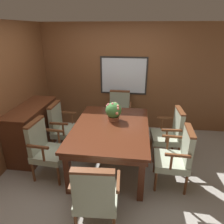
{
  "coord_description": "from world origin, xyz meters",
  "views": [
    {
      "loc": [
        0.57,
        -2.76,
        2.31
      ],
      "look_at": [
        0.16,
        0.4,
        0.97
      ],
      "focal_mm": 32.0,
      "sensor_mm": 36.0,
      "label": 1
    }
  ],
  "objects_px": {
    "chair_head_near": "(96,195)",
    "potted_plant": "(114,111)",
    "chair_left_near": "(45,147)",
    "chair_head_far": "(119,111)",
    "dining_table": "(111,131)",
    "chair_left_far": "(63,126)",
    "sideboard_cabinet": "(34,130)",
    "chair_right_far": "(170,132)",
    "chair_right_near": "(177,155)"
  },
  "relations": [
    {
      "from": "chair_head_near",
      "to": "chair_left_far",
      "type": "bearing_deg",
      "value": -62.33
    },
    {
      "from": "chair_head_near",
      "to": "potted_plant",
      "type": "relative_size",
      "value": 2.84
    },
    {
      "from": "sideboard_cabinet",
      "to": "chair_left_near",
      "type": "bearing_deg",
      "value": -50.01
    },
    {
      "from": "chair_right_near",
      "to": "sideboard_cabinet",
      "type": "xyz_separation_m",
      "value": [
        -2.62,
        0.6,
        -0.05
      ]
    },
    {
      "from": "chair_left_near",
      "to": "dining_table",
      "type": "bearing_deg",
      "value": -63.84
    },
    {
      "from": "dining_table",
      "to": "chair_left_near",
      "type": "xyz_separation_m",
      "value": [
        -1.02,
        -0.41,
        -0.15
      ]
    },
    {
      "from": "chair_head_near",
      "to": "chair_head_far",
      "type": "xyz_separation_m",
      "value": [
        0.02,
        2.58,
        0.0
      ]
    },
    {
      "from": "chair_head_far",
      "to": "potted_plant",
      "type": "xyz_separation_m",
      "value": [
        -0.0,
        -1.03,
        0.42
      ]
    },
    {
      "from": "dining_table",
      "to": "potted_plant",
      "type": "relative_size",
      "value": 5.11
    },
    {
      "from": "chair_left_far",
      "to": "chair_right_near",
      "type": "distance_m",
      "value": 2.21
    },
    {
      "from": "dining_table",
      "to": "chair_head_far",
      "type": "relative_size",
      "value": 1.8
    },
    {
      "from": "dining_table",
      "to": "sideboard_cabinet",
      "type": "xyz_separation_m",
      "value": [
        -1.56,
        0.22,
        -0.2
      ]
    },
    {
      "from": "chair_left_far",
      "to": "sideboard_cabinet",
      "type": "xyz_separation_m",
      "value": [
        -0.53,
        -0.15,
        -0.05
      ]
    },
    {
      "from": "chair_right_far",
      "to": "potted_plant",
      "type": "xyz_separation_m",
      "value": [
        -1.05,
        -0.12,
        0.42
      ]
    },
    {
      "from": "dining_table",
      "to": "chair_head_near",
      "type": "bearing_deg",
      "value": -90.25
    },
    {
      "from": "chair_head_far",
      "to": "potted_plant",
      "type": "distance_m",
      "value": 1.11
    },
    {
      "from": "dining_table",
      "to": "sideboard_cabinet",
      "type": "bearing_deg",
      "value": 171.83
    },
    {
      "from": "chair_left_near",
      "to": "chair_head_near",
      "type": "bearing_deg",
      "value": -126.67
    },
    {
      "from": "chair_head_far",
      "to": "chair_left_near",
      "type": "bearing_deg",
      "value": -120.63
    },
    {
      "from": "chair_left_near",
      "to": "chair_right_far",
      "type": "xyz_separation_m",
      "value": [
        2.09,
        0.79,
        0.0
      ]
    },
    {
      "from": "chair_head_near",
      "to": "chair_head_far",
      "type": "bearing_deg",
      "value": -94.26
    },
    {
      "from": "chair_left_far",
      "to": "chair_head_far",
      "type": "bearing_deg",
      "value": -48.38
    },
    {
      "from": "chair_left_far",
      "to": "sideboard_cabinet",
      "type": "distance_m",
      "value": 0.56
    },
    {
      "from": "dining_table",
      "to": "chair_left_far",
      "type": "bearing_deg",
      "value": 160.11
    },
    {
      "from": "chair_right_far",
      "to": "chair_right_near",
      "type": "relative_size",
      "value": 1.0
    },
    {
      "from": "dining_table",
      "to": "chair_head_far",
      "type": "distance_m",
      "value": 1.3
    },
    {
      "from": "chair_left_far",
      "to": "chair_right_near",
      "type": "relative_size",
      "value": 1.0
    },
    {
      "from": "chair_right_far",
      "to": "chair_head_far",
      "type": "bearing_deg",
      "value": -134.54
    },
    {
      "from": "potted_plant",
      "to": "dining_table",
      "type": "bearing_deg",
      "value": -93.17
    },
    {
      "from": "potted_plant",
      "to": "sideboard_cabinet",
      "type": "bearing_deg",
      "value": -178.78
    },
    {
      "from": "chair_left_near",
      "to": "chair_right_near",
      "type": "distance_m",
      "value": 2.09
    },
    {
      "from": "dining_table",
      "to": "chair_head_far",
      "type": "bearing_deg",
      "value": 89.21
    },
    {
      "from": "chair_head_near",
      "to": "chair_left_near",
      "type": "bearing_deg",
      "value": -44.64
    },
    {
      "from": "chair_left_far",
      "to": "potted_plant",
      "type": "distance_m",
      "value": 1.12
    },
    {
      "from": "chair_left_near",
      "to": "sideboard_cabinet",
      "type": "distance_m",
      "value": 0.83
    },
    {
      "from": "chair_right_far",
      "to": "chair_head_near",
      "type": "bearing_deg",
      "value": -36.12
    },
    {
      "from": "chair_head_far",
      "to": "chair_left_far",
      "type": "bearing_deg",
      "value": -137.65
    },
    {
      "from": "chair_right_far",
      "to": "potted_plant",
      "type": "distance_m",
      "value": 1.14
    },
    {
      "from": "chair_head_near",
      "to": "chair_left_far",
      "type": "height_order",
      "value": "same"
    },
    {
      "from": "chair_left_near",
      "to": "potted_plant",
      "type": "xyz_separation_m",
      "value": [
        1.04,
        0.67,
        0.42
      ]
    },
    {
      "from": "chair_head_near",
      "to": "potted_plant",
      "type": "xyz_separation_m",
      "value": [
        0.02,
        1.55,
        0.42
      ]
    },
    {
      "from": "dining_table",
      "to": "sideboard_cabinet",
      "type": "distance_m",
      "value": 1.58
    },
    {
      "from": "chair_left_near",
      "to": "potted_plant",
      "type": "bearing_deg",
      "value": -52.95
    },
    {
      "from": "chair_head_far",
      "to": "chair_left_far",
      "type": "distance_m",
      "value": 1.39
    },
    {
      "from": "chair_head_near",
      "to": "chair_right_far",
      "type": "bearing_deg",
      "value": -126.44
    },
    {
      "from": "chair_left_near",
      "to": "chair_head_far",
      "type": "bearing_deg",
      "value": -27.24
    },
    {
      "from": "chair_left_near",
      "to": "sideboard_cabinet",
      "type": "xyz_separation_m",
      "value": [
        -0.53,
        0.64,
        -0.05
      ]
    },
    {
      "from": "chair_right_far",
      "to": "chair_right_near",
      "type": "xyz_separation_m",
      "value": [
        0.0,
        -0.75,
        0.0
      ]
    },
    {
      "from": "chair_left_near",
      "to": "potted_plant",
      "type": "distance_m",
      "value": 1.3
    },
    {
      "from": "potted_plant",
      "to": "sideboard_cabinet",
      "type": "height_order",
      "value": "potted_plant"
    }
  ]
}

